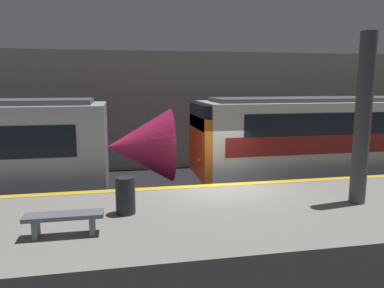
# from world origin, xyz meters

# --- Properties ---
(ground_plane) EXTENTS (120.00, 120.00, 0.00)m
(ground_plane) POSITION_xyz_m (0.00, 0.00, 0.00)
(ground_plane) COLOR black
(platform) EXTENTS (40.00, 4.56, 1.10)m
(platform) POSITION_xyz_m (0.00, -2.28, 0.55)
(platform) COLOR gray
(platform) RESTS_ON ground
(station_rear_barrier) EXTENTS (50.00, 0.15, 5.43)m
(station_rear_barrier) POSITION_xyz_m (0.00, 7.00, 2.72)
(station_rear_barrier) COLOR #9E998E
(station_rear_barrier) RESTS_ON ground
(support_pillar_near) EXTENTS (0.38, 0.38, 4.13)m
(support_pillar_near) POSITION_xyz_m (2.89, -2.31, 3.15)
(support_pillar_near) COLOR #47474C
(support_pillar_near) RESTS_ON platform
(platform_bench) EXTENTS (1.50, 0.40, 0.45)m
(platform_bench) POSITION_xyz_m (-3.97, -3.05, 1.43)
(platform_bench) COLOR slate
(platform_bench) RESTS_ON platform
(trash_bin) EXTENTS (0.44, 0.44, 0.85)m
(trash_bin) POSITION_xyz_m (-2.77, -2.00, 1.51)
(trash_bin) COLOR #232328
(trash_bin) RESTS_ON platform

